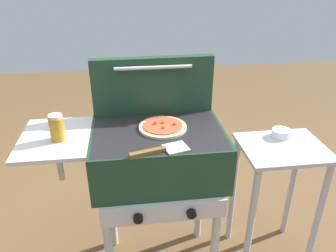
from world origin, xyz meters
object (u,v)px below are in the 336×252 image
prep_table (277,180)px  grill (155,156)px  pizza_pepperoni (163,127)px  topping_bowl_near (281,133)px  spatula (160,150)px  sauce_jar (57,128)px

prep_table → grill: bearing=-179.6°
grill → pizza_pepperoni: size_ratio=4.12×
topping_bowl_near → spatula: bearing=-156.9°
sauce_jar → prep_table: (1.12, 0.03, -0.42)m
grill → topping_bowl_near: 0.71m
pizza_pepperoni → spatula: bearing=-100.2°
prep_table → sauce_jar: bearing=-178.3°
pizza_pepperoni → sauce_jar: bearing=-174.0°
grill → topping_bowl_near: size_ratio=9.63×
prep_table → topping_bowl_near: bearing=74.0°
grill → topping_bowl_near: bearing=8.4°
spatula → grill: bearing=90.5°
pizza_pepperoni → sauce_jar: sauce_jar is taller
pizza_pepperoni → grill: bearing=-151.1°
grill → sauce_jar: size_ratio=7.75×
sauce_jar → topping_bowl_near: (1.14, 0.13, -0.18)m
grill → topping_bowl_near: (0.70, 0.10, 0.03)m
spatula → topping_bowl_near: (0.70, 0.30, -0.13)m
pizza_pepperoni → prep_table: size_ratio=0.31×
spatula → topping_bowl_near: spatula is taller
pizza_pepperoni → sauce_jar: (-0.48, -0.05, 0.05)m
grill → prep_table: size_ratio=1.26×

